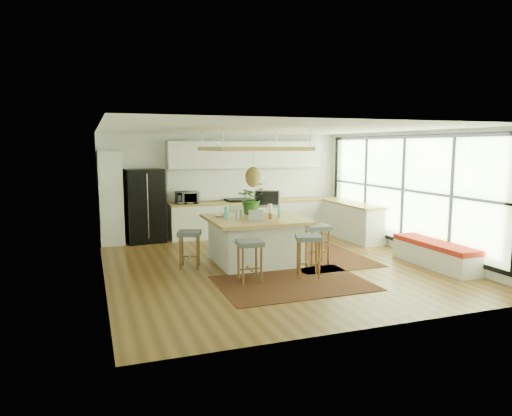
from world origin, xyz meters
name	(u,v)px	position (x,y,z in m)	size (l,w,h in m)	color
floor	(274,265)	(0.00, 0.00, 0.00)	(7.00, 7.00, 0.00)	#553A18
ceiling	(274,129)	(0.00, 0.00, 2.70)	(7.00, 7.00, 0.00)	white
wall_back	(225,185)	(0.00, 3.50, 1.35)	(6.50, 6.50, 0.00)	silver
wall_front	(377,227)	(0.00, -3.50, 1.35)	(6.50, 6.50, 0.00)	silver
wall_left	(101,205)	(-3.25, 0.00, 1.35)	(7.00, 7.00, 0.00)	silver
wall_right	(410,193)	(3.25, 0.00, 1.35)	(7.00, 7.00, 0.00)	silver
window_wall	(409,190)	(3.22, 0.00, 1.40)	(0.10, 6.20, 2.60)	black
pantry	(111,198)	(-2.95, 3.18, 1.12)	(0.55, 0.60, 2.25)	silver
back_counter_base	(249,219)	(0.55, 3.18, 0.44)	(4.20, 0.60, 0.88)	silver
back_counter_top	(248,202)	(0.55, 3.18, 0.90)	(4.24, 0.64, 0.05)	olive
backsplash	(245,184)	(0.55, 3.48, 1.35)	(4.20, 0.02, 0.80)	white
upper_cabinets	(247,155)	(0.55, 3.32, 2.15)	(4.20, 0.34, 0.70)	silver
range	(240,217)	(0.30, 3.18, 0.50)	(0.76, 0.62, 1.00)	#A5A5AA
right_counter_base	(349,221)	(2.93, 2.00, 0.44)	(0.60, 2.50, 0.88)	silver
right_counter_top	(350,203)	(2.93, 2.00, 0.90)	(0.64, 2.54, 0.05)	olive
window_bench	(435,254)	(2.95, -1.20, 0.25)	(0.52, 2.00, 0.50)	silver
ceiling_panel	(253,162)	(-0.30, 0.40, 2.05)	(1.86, 1.86, 0.80)	olive
rug_near	(293,283)	(-0.17, -1.32, 0.01)	(2.60, 1.80, 0.01)	black
rug_right	(318,256)	(1.18, 0.37, 0.01)	(1.80, 2.60, 0.01)	black
fridge	(144,205)	(-2.16, 3.19, 0.93)	(0.90, 0.71, 1.82)	black
island	(254,240)	(-0.30, 0.32, 0.47)	(1.85, 1.85, 0.93)	olive
stool_near_left	(250,262)	(-0.84, -0.94, 0.35)	(0.43, 0.43, 0.73)	#4A5152
stool_near_right	(308,258)	(0.27, -1.01, 0.35)	(0.46, 0.46, 0.77)	#4A5152
stool_right_front	(317,246)	(0.87, -0.20, 0.35)	(0.47, 0.47, 0.79)	#4A5152
stool_right_back	(295,238)	(0.82, 0.77, 0.35)	(0.44, 0.44, 0.74)	#4A5152
stool_left_side	(190,250)	(-1.63, 0.35, 0.35)	(0.43, 0.43, 0.73)	#4A5152
laptop	(256,215)	(-0.41, -0.11, 1.05)	(0.30, 0.32, 0.22)	#A5A5AA
monitor	(267,202)	(0.15, 0.78, 1.19)	(0.55, 0.20, 0.51)	#A5A5AA
microwave	(187,196)	(-1.11, 3.15, 1.11)	(0.55, 0.31, 0.37)	#A5A5AA
island_plant	(251,202)	(-0.18, 0.85, 1.19)	(0.61, 0.68, 0.53)	#1E4C19
island_bowl	(220,216)	(-0.94, 0.63, 0.95)	(0.20, 0.20, 0.05)	white
island_bottle_0	(227,214)	(-0.85, 0.42, 1.03)	(0.07, 0.07, 0.19)	#36CAD9
island_bottle_1	(238,215)	(-0.70, 0.17, 1.03)	(0.07, 0.07, 0.19)	#BAB9C0
island_bottle_2	(271,214)	(-0.05, 0.02, 1.03)	(0.07, 0.07, 0.19)	brown
island_bottle_3	(269,212)	(0.05, 0.37, 1.03)	(0.07, 0.07, 0.19)	white
island_bottle_4	(241,212)	(-0.50, 0.57, 1.03)	(0.07, 0.07, 0.19)	#446E42
island_bottle_5	(279,212)	(0.20, 0.22, 1.03)	(0.07, 0.07, 0.19)	#36CAD9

